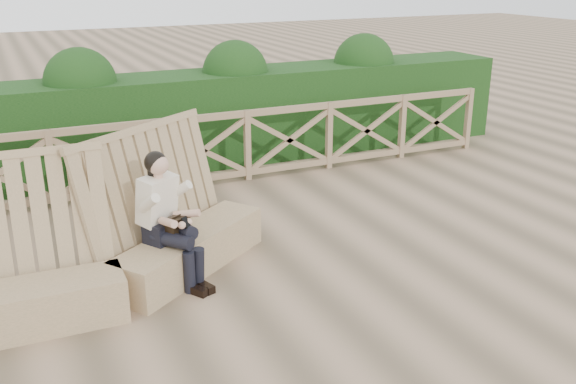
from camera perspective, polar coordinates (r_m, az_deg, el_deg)
name	(u,v)px	position (r m, az deg, el deg)	size (l,w,h in m)	color
ground	(307,283)	(6.86, 1.73, -8.08)	(60.00, 60.00, 0.00)	brown
bench	(103,260)	(6.71, -16.09, -5.80)	(3.86, 1.82, 1.57)	olive
woman	(167,214)	(6.73, -10.73, -1.98)	(0.66, 0.89, 1.41)	black
guardrail	(203,151)	(9.69, -7.59, 3.67)	(10.10, 0.09, 1.10)	#88704F
hedge	(180,121)	(10.76, -9.62, 6.25)	(12.00, 1.20, 1.50)	black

